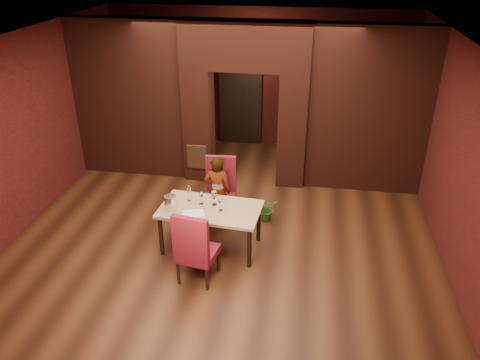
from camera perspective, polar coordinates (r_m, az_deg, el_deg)
The scene contains 25 objects.
floor at distance 8.19m, azimuth -1.51°, elevation -6.01°, with size 8.00×8.00×0.00m, color #492412.
ceiling at distance 6.97m, azimuth -1.84°, elevation 16.56°, with size 7.00×8.00×0.04m, color silver.
wall_back at distance 11.19m, azimuth 2.19°, elevation 12.24°, with size 7.00×0.04×3.20m, color maroon.
wall_front at distance 4.18m, azimuth -12.26°, elevation -17.28°, with size 7.00×0.04×3.20m, color maroon.
wall_left at distance 8.75m, azimuth -24.91°, elevation 5.37°, with size 0.04×8.00×3.20m, color maroon.
wall_right at distance 7.65m, azimuth 25.09°, elevation 2.34°, with size 0.04×8.00×3.20m, color maroon.
pillar_left at distance 9.61m, azimuth -5.03°, elevation 6.80°, with size 0.55×0.55×2.30m, color maroon.
pillar_right at distance 9.35m, azimuth 6.42°, elevation 6.14°, with size 0.55×0.55×2.30m, color maroon.
lintel at distance 9.00m, azimuth 0.67°, elevation 16.08°, with size 2.45×0.55×0.90m, color maroon.
wing_wall_left at distance 9.90m, azimuth -13.22°, elevation 9.54°, with size 2.27×0.35×3.20m, color maroon.
wing_wall_right at distance 9.26m, azimuth 15.40°, elevation 8.06°, with size 2.27×0.35×3.20m, color maroon.
vent_panel at distance 9.58m, azimuth -5.30°, elevation 2.82°, with size 0.40×0.03×0.50m, color #A65930.
rear_door at distance 11.34m, azimuth 0.07°, elevation 9.57°, with size 0.90×0.08×2.10m, color black.
rear_door_frame at distance 11.30m, azimuth 0.04°, elevation 9.51°, with size 1.02×0.04×2.22m, color black.
dining_table at distance 7.56m, azimuth -3.56°, elevation -5.84°, with size 1.58×0.89×0.74m, color #A28858.
chair_far at distance 8.15m, azimuth -2.48°, elevation -1.45°, with size 0.53×0.53×1.16m, color maroon.
chair_near at distance 6.81m, azimuth -5.21°, elevation -7.87°, with size 0.53×0.53×1.17m, color maroon.
person_seated at distance 8.04m, azimuth -2.77°, elevation -1.39°, with size 0.47×0.31×1.28m, color white.
wine_glass_a at distance 7.44m, azimuth -4.76°, elevation -2.27°, with size 0.08×0.08×0.19m, color white, non-canonical shape.
wine_glass_b at distance 7.40m, azimuth -3.17°, elevation -2.23°, with size 0.09×0.09×0.23m, color white, non-canonical shape.
wine_glass_c at distance 7.25m, azimuth -2.40°, elevation -3.09°, with size 0.08×0.08×0.19m, color white, non-canonical shape.
tasting_sheet at distance 7.24m, azimuth -5.70°, elevation -4.09°, with size 0.32×0.24×0.00m, color white.
wine_bucket at distance 7.36m, azimuth -8.50°, elevation -2.71°, with size 0.18×0.18×0.22m, color silver.
water_bottle at distance 7.53m, azimuth -6.24°, elevation -1.59°, with size 0.06×0.06×0.28m, color white.
potted_plant at distance 8.37m, azimuth 3.26°, elevation -3.51°, with size 0.39×0.34×0.43m, color #2C6B1D.
Camera 1 is at (1.30, -6.73, 4.49)m, focal length 35.00 mm.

